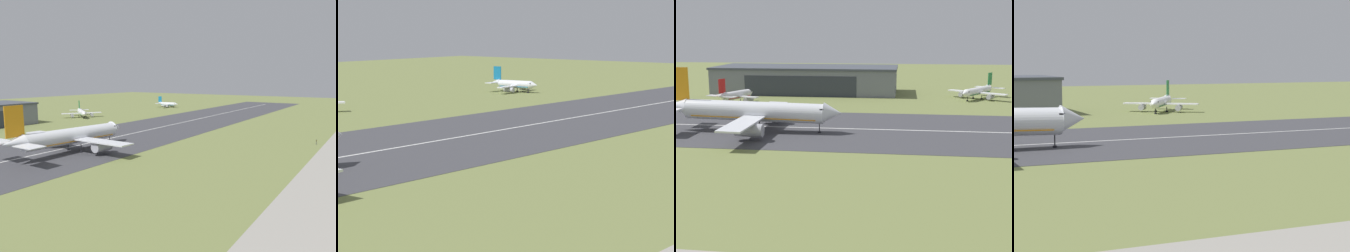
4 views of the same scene
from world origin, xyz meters
The scene contains 4 objects.
ground_plane centered at (0.00, 56.78, 0.00)m, with size 674.83×674.83×0.00m, color olive.
runway_strip centered at (0.00, 113.55, 0.03)m, with size 434.83×52.73×0.06m, color #3D3D42.
runway_centreline centered at (0.00, 113.55, 0.07)m, with size 391.35×0.70×0.01m, color silver.
airplane_parked_centre centered at (27.33, 179.78, 3.14)m, with size 23.55×25.18×9.95m.
Camera 4 is at (-52.59, -16.83, 16.92)m, focal length 70.00 mm.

